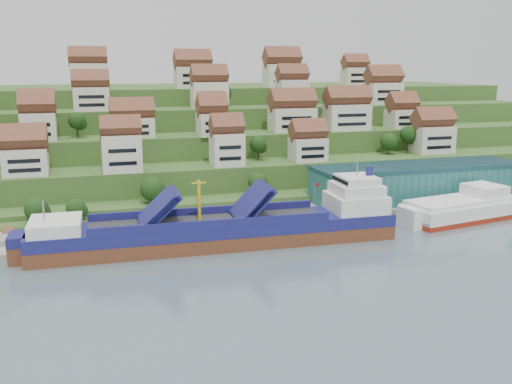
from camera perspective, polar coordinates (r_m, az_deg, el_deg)
name	(u,v)px	position (r m, az deg, el deg)	size (l,w,h in m)	color
ground	(258,240)	(131.25, 0.20, -4.79)	(300.00, 300.00, 0.00)	slate
quay	(314,213)	(151.12, 5.78, -2.09)	(180.00, 14.00, 2.20)	gray
hillside	(181,139)	(228.11, -7.51, 5.26)	(260.00, 128.00, 31.00)	#2D4C1E
hillside_village	(201,111)	(185.65, -5.51, 8.05)	(158.73, 62.61, 28.83)	silver
hillside_trees	(200,139)	(171.32, -5.64, 5.32)	(139.04, 62.03, 31.53)	#1E4216
warehouse	(417,182)	(166.19, 15.80, 0.99)	(60.00, 15.00, 10.00)	#25645F
flagpole	(315,196)	(144.56, 5.90, -0.40)	(1.28, 0.16, 8.00)	gray
cargo_ship	(228,230)	(127.05, -2.80, -3.80)	(80.56, 15.17, 17.81)	brown
second_ship	(463,209)	(157.03, 19.99, -1.60)	(33.43, 17.08, 9.25)	maroon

